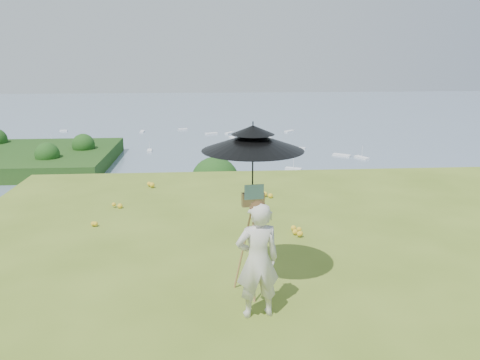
{
  "coord_description": "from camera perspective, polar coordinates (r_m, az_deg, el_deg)",
  "views": [
    {
      "loc": [
        -2.11,
        -6.05,
        3.28
      ],
      "look_at": [
        -1.49,
        2.32,
        1.01
      ],
      "focal_mm": 35.0,
      "sensor_mm": 36.0,
      "label": 1
    }
  ],
  "objects": [
    {
      "name": "slope_trees",
      "position": [
        44.99,
        -1.16,
        -8.8
      ],
      "size": [
        110.0,
        50.0,
        6.0
      ],
      "primitive_type": null,
      "color": "#174615",
      "rests_on": "forest_slope"
    },
    {
      "name": "painter_cap",
      "position": [
        5.7,
        2.23,
        -3.12
      ],
      "size": [
        0.22,
        0.26,
        0.1
      ],
      "primitive_type": null,
      "rotation": [
        0.0,
        0.0,
        0.08
      ],
      "color": "#D47478",
      "rests_on": "painter"
    },
    {
      "name": "bay_water",
      "position": [
        248.87,
        -3.69,
        6.53
      ],
      "size": [
        700.0,
        700.0,
        0.0
      ],
      "primitive_type": "plane",
      "color": "#7185A1",
      "rests_on": "ground"
    },
    {
      "name": "harbor_town",
      "position": [
        87.46,
        -2.53,
        -6.85
      ],
      "size": [
        110.0,
        22.0,
        5.0
      ],
      "primitive_type": null,
      "color": "silver",
      "rests_on": "shoreline_tier"
    },
    {
      "name": "field_easel",
      "position": [
        6.51,
        1.57,
        -7.24
      ],
      "size": [
        0.68,
        0.68,
        1.6
      ],
      "primitive_type": null,
      "rotation": [
        0.0,
        0.0,
        0.13
      ],
      "color": "#9E6C42",
      "rests_on": "ground"
    },
    {
      "name": "painter",
      "position": [
        5.96,
        2.16,
        -9.76
      ],
      "size": [
        0.61,
        0.45,
        1.54
      ],
      "primitive_type": "imported",
      "rotation": [
        0.0,
        0.0,
        3.3
      ],
      "color": "silver",
      "rests_on": "ground"
    },
    {
      "name": "shoreline_tier",
      "position": [
        90.1,
        -2.48,
        -10.69
      ],
      "size": [
        170.0,
        28.0,
        8.0
      ],
      "primitive_type": "cube",
      "color": "#72695B",
      "rests_on": "bay_water"
    },
    {
      "name": "sun_umbrella",
      "position": [
        6.21,
        1.56,
        2.07
      ],
      "size": [
        1.67,
        1.67,
        1.11
      ],
      "primitive_type": null,
      "rotation": [
        0.0,
        0.0,
        0.27
      ],
      "color": "black",
      "rests_on": "field_easel"
    },
    {
      "name": "wildflowers",
      "position": [
        7.39,
        13.08,
        -11.11
      ],
      "size": [
        10.0,
        10.5,
        0.12
      ],
      "primitive_type": null,
      "color": "yellow",
      "rests_on": "ground"
    },
    {
      "name": "moored_boats",
      "position": [
        171.4,
        -7.58,
        2.6
      ],
      "size": [
        140.0,
        140.0,
        0.7
      ],
      "primitive_type": null,
      "color": "white",
      "rests_on": "bay_water"
    },
    {
      "name": "ground",
      "position": [
        7.2,
        13.64,
        -12.41
      ],
      "size": [
        14.0,
        14.0,
        0.0
      ],
      "primitive_type": "plane",
      "color": "#5C7621",
      "rests_on": "ground"
    }
  ]
}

